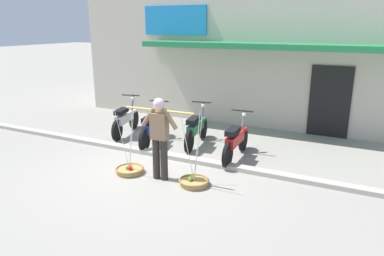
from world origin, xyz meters
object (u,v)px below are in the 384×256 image
fruit_basket_right_side (194,181)px  motorcycle_second_in_row (153,128)px  motorcycle_third_in_row (196,129)px  fruit_vendor (159,134)px  motorcycle_nearest_shop (125,119)px  motorcycle_end_of_row (236,141)px  fruit_basket_left_side (130,170)px

fruit_basket_right_side → motorcycle_second_in_row: (-2.09, 1.82, 0.38)m
motorcycle_third_in_row → fruit_vendor: bearing=-83.3°
fruit_vendor → motorcycle_nearest_shop: 3.39m
fruit_vendor → motorcycle_second_in_row: 2.35m
fruit_basket_right_side → motorcycle_nearest_shop: bearing=146.2°
fruit_vendor → motorcycle_end_of_row: 2.09m
fruit_basket_left_side → motorcycle_second_in_row: size_ratio=0.80×
fruit_basket_left_side → motorcycle_end_of_row: 2.54m
motorcycle_second_in_row → motorcycle_end_of_row: same height
motorcycle_nearest_shop → motorcycle_third_in_row: size_ratio=0.99×
motorcycle_third_in_row → motorcycle_end_of_row: size_ratio=0.99×
fruit_vendor → fruit_basket_right_side: bearing=2.7°
fruit_vendor → motorcycle_nearest_shop: fruit_vendor is taller
fruit_basket_left_side → motorcycle_third_in_row: size_ratio=0.80×
motorcycle_nearest_shop → motorcycle_end_of_row: bearing=-7.4°
fruit_vendor → fruit_basket_left_side: bearing=-177.3°
fruit_vendor → motorcycle_end_of_row: bearing=60.6°
fruit_basket_right_side → motorcycle_end_of_row: 1.79m
motorcycle_second_in_row → motorcycle_third_in_row: size_ratio=1.00×
motorcycle_second_in_row → motorcycle_end_of_row: 2.34m
motorcycle_nearest_shop → fruit_basket_right_side: bearing=-33.8°
fruit_basket_left_side → motorcycle_third_in_row: 2.36m
fruit_basket_right_side → motorcycle_nearest_shop: (-3.26, 2.19, 0.38)m
fruit_basket_right_side → motorcycle_third_in_row: bearing=114.6°
fruit_basket_left_side → fruit_basket_right_side: same height
motorcycle_nearest_shop → motorcycle_second_in_row: same height
motorcycle_nearest_shop → motorcycle_end_of_row: size_ratio=0.98×
fruit_basket_right_side → motorcycle_end_of_row: size_ratio=0.80×
fruit_vendor → fruit_basket_left_side: 1.17m
fruit_basket_right_side → motorcycle_second_in_row: 2.80m
motorcycle_second_in_row → motorcycle_end_of_row: bearing=-2.2°
fruit_basket_left_side → motorcycle_end_of_row: (1.75, 1.80, 0.38)m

